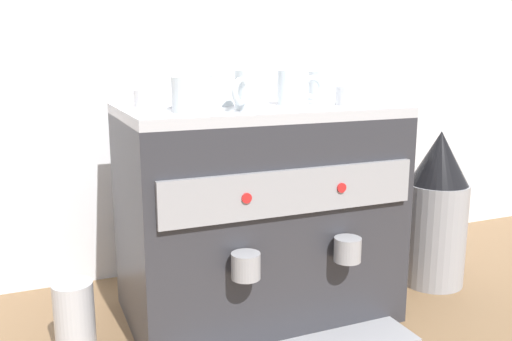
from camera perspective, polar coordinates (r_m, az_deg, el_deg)
ground_plane at (r=1.35m, az=-0.00°, el=-14.52°), size 4.00×4.00×0.00m
tiled_backsplash_wall at (r=1.54m, az=-5.20°, el=7.81°), size 2.80×0.03×0.98m
espresso_machine at (r=1.25m, az=0.08°, el=-4.54°), size 0.59×0.48×0.49m
ceramic_cup_0 at (r=1.38m, az=6.93°, el=8.87°), size 0.10×0.09×0.07m
ceramic_cup_1 at (r=1.22m, az=4.09°, el=8.68°), size 0.11×0.07×0.08m
ceramic_cup_2 at (r=1.21m, az=-4.07°, el=8.42°), size 0.09×0.08×0.07m
ceramic_cup_3 at (r=1.08m, az=-6.86°, el=7.96°), size 0.08×0.11×0.07m
ceramic_cup_4 at (r=1.10m, az=-0.61°, el=8.44°), size 0.09×0.09×0.08m
ceramic_bowl_0 at (r=1.24m, az=10.42°, el=7.73°), size 0.09×0.09×0.04m
ceramic_bowl_1 at (r=1.21m, az=-10.06°, el=7.50°), size 0.11×0.11×0.04m
ceramic_bowl_2 at (r=1.28m, az=-0.98°, el=7.82°), size 0.09×0.09×0.03m
coffee_grinder at (r=1.51m, az=18.42°, el=-4.06°), size 0.16×0.16×0.41m
milk_pitcher at (r=1.20m, az=-18.54°, el=-14.56°), size 0.08×0.08×0.15m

